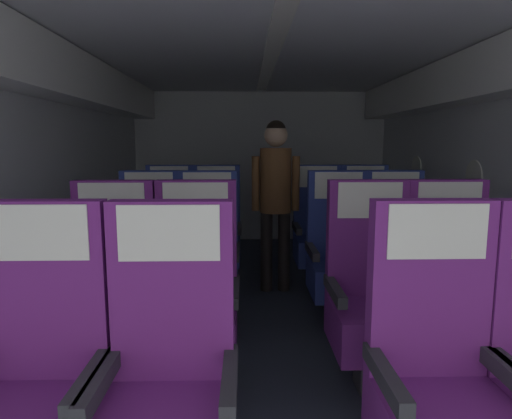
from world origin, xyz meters
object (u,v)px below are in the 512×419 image
object	(u,v)px
seat_b_left_aisle	(196,302)
seat_b_left_window	(112,303)
seat_b_right_window	(371,301)
seat_c_right_window	(339,259)
seat_d_left_aisle	(216,235)
seat_c_left_window	(149,260)
seat_a_left_aisle	(169,393)
seat_c_right_aisle	(396,259)
seat_c_left_aisle	(207,260)
flight_attendant	(276,188)
seat_a_left_window	(36,392)
seat_d_left_window	(169,235)
seat_d_right_window	(318,235)
seat_a_right_window	(439,389)
seat_d_right_aisle	(366,235)
seat_b_right_aisle	(451,300)

from	to	relation	value
seat_b_left_aisle	seat_b_left_window	bearing A→B (deg)	-179.08
seat_b_right_window	seat_c_right_window	xyz separation A→B (m)	(0.01, 0.89, 0.00)
seat_d_left_aisle	seat_c_left_window	bearing A→B (deg)	-116.67
seat_c_left_window	seat_d_left_aisle	bearing A→B (deg)	63.33
seat_b_left_aisle	seat_c_left_window	distance (m)	1.00
seat_a_left_aisle	seat_c_right_aisle	xyz separation A→B (m)	(1.41, 1.79, 0.00)
seat_b_left_aisle	seat_c_left_aisle	distance (m)	0.88
seat_b_right_window	flight_attendant	bearing A→B (deg)	104.47
seat_b_left_aisle	seat_d_left_aisle	size ratio (longest dim) A/B	1.00
seat_c_left_aisle	seat_b_left_window	bearing A→B (deg)	-116.79
seat_b_right_window	seat_c_left_aisle	xyz separation A→B (m)	(-0.98, 0.88, 0.00)
seat_a_left_window	seat_d_left_window	bearing A→B (deg)	89.71
seat_b_left_aisle	flight_attendant	world-z (taller)	flight_attendant
seat_c_left_window	flight_attendant	xyz separation A→B (m)	(0.99, 0.72, 0.46)
seat_b_left_window	seat_c_right_window	world-z (taller)	same
seat_b_right_window	seat_c_right_aisle	distance (m)	1.00
seat_b_left_aisle	flight_attendant	bearing A→B (deg)	71.29
seat_d_left_window	seat_d_left_aisle	size ratio (longest dim) A/B	1.00
seat_d_right_window	seat_d_left_aisle	bearing A→B (deg)	179.03
seat_a_left_aisle	seat_b_left_aisle	xyz separation A→B (m)	(-0.01, 0.90, 0.00)
seat_b_right_window	seat_d_left_aisle	xyz separation A→B (m)	(-0.97, 1.79, 0.00)
seat_a_right_window	seat_d_right_aisle	world-z (taller)	same
seat_a_right_window	seat_d_right_aisle	size ratio (longest dim) A/B	1.00
seat_a_left_aisle	seat_c_right_window	xyz separation A→B (m)	(0.97, 1.78, 0.00)
seat_c_left_aisle	flight_attendant	distance (m)	1.04
seat_a_left_window	seat_b_left_window	size ratio (longest dim) A/B	1.00
seat_c_left_window	seat_c_left_aisle	world-z (taller)	same
seat_b_right_window	seat_c_left_aisle	bearing A→B (deg)	137.84
seat_a_right_window	seat_c_right_aisle	world-z (taller)	same
seat_d_right_aisle	seat_a_right_window	bearing A→B (deg)	-99.83
seat_c_left_window	seat_d_right_window	xyz separation A→B (m)	(1.41, 0.87, 0.00)
seat_d_left_aisle	flight_attendant	world-z (taller)	flight_attendant
seat_a_right_window	seat_b_left_aisle	xyz separation A→B (m)	(-0.96, 0.89, 0.00)
seat_a_left_aisle	seat_c_right_window	size ratio (longest dim) A/B	1.00
seat_a_left_aisle	seat_c_right_aisle	world-z (taller)	same
seat_b_left_aisle	seat_c_right_window	world-z (taller)	same
seat_c_left_aisle	flight_attendant	size ratio (longest dim) A/B	0.74
seat_b_right_aisle	seat_d_right_window	bearing A→B (deg)	104.22
seat_c_right_aisle	seat_d_left_window	xyz separation A→B (m)	(-1.86, 0.90, 0.00)
seat_b_left_aisle	seat_d_right_window	bearing A→B (deg)	61.35
seat_c_right_window	seat_d_right_aisle	distance (m)	1.00
seat_b_right_aisle	seat_d_left_aisle	bearing A→B (deg)	128.43
seat_c_left_window	seat_c_right_aisle	distance (m)	1.86
seat_b_left_aisle	seat_d_left_window	bearing A→B (deg)	103.96
seat_d_left_aisle	seat_b_left_window	bearing A→B (deg)	-104.25
seat_d_left_aisle	seat_d_right_window	xyz separation A→B (m)	(0.97, -0.02, 0.00)
seat_b_left_window	seat_d_left_aisle	world-z (taller)	same
seat_c_left_aisle	seat_d_left_window	bearing A→B (deg)	115.49
seat_d_left_window	seat_d_left_aisle	distance (m)	0.44
seat_a_left_aisle	seat_d_right_aisle	size ratio (longest dim) A/B	1.00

